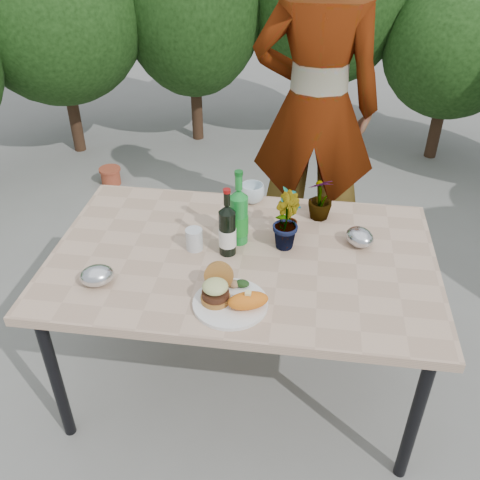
# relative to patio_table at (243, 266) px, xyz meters

# --- Properties ---
(ground) EXTENTS (80.00, 80.00, 0.00)m
(ground) POSITION_rel_patio_table_xyz_m (0.00, 0.00, -0.69)
(ground) COLOR slate
(ground) RESTS_ON ground
(patio_table) EXTENTS (1.60, 1.00, 0.75)m
(patio_table) POSITION_rel_patio_table_xyz_m (0.00, 0.00, 0.00)
(patio_table) COLOR tan
(patio_table) RESTS_ON ground
(shrub_hedge) EXTENTS (6.89, 5.06, 2.03)m
(shrub_hedge) POSITION_rel_patio_table_xyz_m (0.01, 1.67, 0.41)
(shrub_hedge) COLOR #382316
(shrub_hedge) RESTS_ON ground
(dinner_plate) EXTENTS (0.28, 0.28, 0.01)m
(dinner_plate) POSITION_rel_patio_table_xyz_m (-0.00, -0.32, 0.06)
(dinner_plate) COLOR white
(dinner_plate) RESTS_ON patio_table
(burger_stack) EXTENTS (0.11, 0.16, 0.11)m
(burger_stack) POSITION_rel_patio_table_xyz_m (-0.06, -0.30, 0.12)
(burger_stack) COLOR #B7722D
(burger_stack) RESTS_ON dinner_plate
(sweet_potato) EXTENTS (0.17, 0.12, 0.06)m
(sweet_potato) POSITION_rel_patio_table_xyz_m (0.07, -0.34, 0.10)
(sweet_potato) COLOR orange
(sweet_potato) RESTS_ON dinner_plate
(grilled_veg) EXTENTS (0.08, 0.05, 0.03)m
(grilled_veg) POSITION_rel_patio_table_xyz_m (0.01, -0.22, 0.09)
(grilled_veg) COLOR olive
(grilled_veg) RESTS_ON dinner_plate
(wine_bottle) EXTENTS (0.07, 0.07, 0.30)m
(wine_bottle) POSITION_rel_patio_table_xyz_m (-0.06, 0.01, 0.17)
(wine_bottle) COLOR black
(wine_bottle) RESTS_ON patio_table
(sparkling_water) EXTENTS (0.08, 0.08, 0.34)m
(sparkling_water) POSITION_rel_patio_table_xyz_m (-0.03, 0.10, 0.18)
(sparkling_water) COLOR #18892E
(sparkling_water) RESTS_ON patio_table
(plastic_cup) EXTENTS (0.07, 0.07, 0.09)m
(plastic_cup) POSITION_rel_patio_table_xyz_m (-0.21, 0.02, 0.10)
(plastic_cup) COLOR silver
(plastic_cup) RESTS_ON patio_table
(seedling_left) EXTENTS (0.13, 0.14, 0.23)m
(seedling_left) POSITION_rel_patio_table_xyz_m (0.18, 0.18, 0.17)
(seedling_left) COLOR #25531C
(seedling_left) RESTS_ON patio_table
(seedling_mid) EXTENTS (0.14, 0.16, 0.24)m
(seedling_mid) POSITION_rel_patio_table_xyz_m (0.16, 0.10, 0.18)
(seedling_mid) COLOR #1F521C
(seedling_mid) RESTS_ON patio_table
(seedling_right) EXTENTS (0.15, 0.15, 0.20)m
(seedling_right) POSITION_rel_patio_table_xyz_m (0.31, 0.34, 0.16)
(seedling_right) COLOR #255E20
(seedling_right) RESTS_ON patio_table
(blue_bowl) EXTENTS (0.14, 0.14, 0.09)m
(blue_bowl) POSITION_rel_patio_table_xyz_m (-0.01, 0.44, 0.10)
(blue_bowl) COLOR silver
(blue_bowl) RESTS_ON patio_table
(foil_packet_left) EXTENTS (0.16, 0.15, 0.08)m
(foil_packet_left) POSITION_rel_patio_table_xyz_m (-0.53, -0.26, 0.10)
(foil_packet_left) COLOR silver
(foil_packet_left) RESTS_ON patio_table
(foil_packet_right) EXTENTS (0.17, 0.17, 0.08)m
(foil_packet_right) POSITION_rel_patio_table_xyz_m (0.48, 0.14, 0.10)
(foil_packet_right) COLOR #B8BABF
(foil_packet_right) RESTS_ON patio_table
(person) EXTENTS (0.72, 0.47, 1.96)m
(person) POSITION_rel_patio_table_xyz_m (0.26, 1.10, 0.29)
(person) COLOR #A77753
(person) RESTS_ON ground
(terracotta_pot) EXTENTS (0.17, 0.17, 0.14)m
(terracotta_pot) POSITION_rel_patio_table_xyz_m (-1.31, 1.82, -0.62)
(terracotta_pot) COLOR #AA452B
(terracotta_pot) RESTS_ON ground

